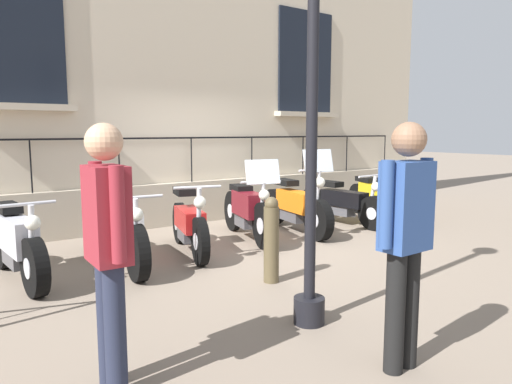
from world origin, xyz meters
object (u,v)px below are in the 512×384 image
(bollard, at_px, (271,240))
(pedestrian_walking, at_px, (108,242))
(motorcycle_red, at_px, (189,225))
(motorcycle_maroon, at_px, (248,210))
(motorcycle_orange, at_px, (295,207))
(motorcycle_white, at_px, (121,232))
(pedestrian_standing, at_px, (405,232))
(motorcycle_yellow, at_px, (376,198))
(lamppost, at_px, (312,81))
(motorcycle_silver, at_px, (18,245))
(motorcycle_black, at_px, (342,204))

(bollard, bearing_deg, pedestrian_walking, -62.05)
(motorcycle_red, distance_m, pedestrian_walking, 3.64)
(motorcycle_maroon, height_order, pedestrian_walking, pedestrian_walking)
(motorcycle_orange, xyz_separation_m, pedestrian_walking, (3.11, -4.26, 0.58))
(motorcycle_maroon, xyz_separation_m, pedestrian_walking, (3.13, -3.28, 0.55))
(motorcycle_white, height_order, pedestrian_standing, pedestrian_standing)
(motorcycle_white, xyz_separation_m, pedestrian_walking, (2.88, -1.12, 0.58))
(motorcycle_white, bearing_deg, bollard, 34.11)
(motorcycle_yellow, height_order, pedestrian_standing, pedestrian_standing)
(motorcycle_maroon, height_order, lamppost, lamppost)
(motorcycle_maroon, bearing_deg, lamppost, -25.57)
(motorcycle_white, xyz_separation_m, motorcycle_red, (-0.02, 1.00, -0.03))
(pedestrian_walking, bearing_deg, motorcycle_white, 158.75)
(motorcycle_silver, bearing_deg, pedestrian_standing, 25.82)
(motorcycle_maroon, relative_size, motorcycle_orange, 0.96)
(motorcycle_silver, height_order, lamppost, lamppost)
(motorcycle_black, distance_m, bollard, 3.72)
(motorcycle_black, xyz_separation_m, bollard, (1.94, -3.17, 0.11))
(motorcycle_yellow, distance_m, lamppost, 5.74)
(motorcycle_maroon, height_order, motorcycle_black, motorcycle_maroon)
(motorcycle_maroon, distance_m, motorcycle_orange, 0.98)
(motorcycle_yellow, bearing_deg, motorcycle_maroon, -90.09)
(motorcycle_white, distance_m, lamppost, 3.37)
(motorcycle_red, distance_m, bollard, 1.71)
(lamppost, bearing_deg, motorcycle_black, 130.44)
(motorcycle_yellow, distance_m, bollard, 4.52)
(bollard, xyz_separation_m, pedestrian_standing, (2.14, -0.47, 0.52))
(motorcycle_red, height_order, motorcycle_yellow, motorcycle_red)
(motorcycle_white, height_order, motorcycle_yellow, motorcycle_white)
(motorcycle_silver, xyz_separation_m, lamppost, (2.86, 1.89, 1.72))
(motorcycle_yellow, height_order, lamppost, lamppost)
(motorcycle_silver, xyz_separation_m, motorcycle_maroon, (-0.20, 3.36, 0.05))
(motorcycle_black, height_order, motorcycle_yellow, motorcycle_black)
(motorcycle_silver, height_order, motorcycle_red, motorcycle_red)
(motorcycle_silver, distance_m, motorcycle_red, 2.19)
(lamppost, bearing_deg, pedestrian_walking, -88.05)
(motorcycle_red, bearing_deg, pedestrian_walking, -36.11)
(motorcycle_white, bearing_deg, lamppost, 13.76)
(motorcycle_maroon, height_order, motorcycle_yellow, motorcycle_maroon)
(lamppost, bearing_deg, bollard, 158.47)
(pedestrian_standing, height_order, pedestrian_walking, pedestrian_standing)
(motorcycle_black, bearing_deg, pedestrian_walking, -59.92)
(pedestrian_standing, bearing_deg, motorcycle_white, -170.02)
(motorcycle_orange, relative_size, lamppost, 0.55)
(motorcycle_white, relative_size, motorcycle_maroon, 1.07)
(motorcycle_white, relative_size, motorcycle_yellow, 1.13)
(lamppost, relative_size, pedestrian_standing, 2.17)
(motorcycle_white, xyz_separation_m, motorcycle_black, (-0.26, 4.31, -0.05))
(motorcycle_black, xyz_separation_m, motorcycle_yellow, (0.02, 0.93, 0.04))
(motorcycle_black, height_order, pedestrian_standing, pedestrian_standing)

